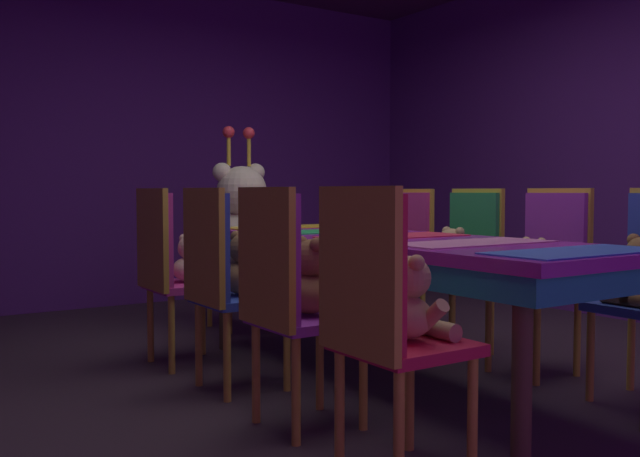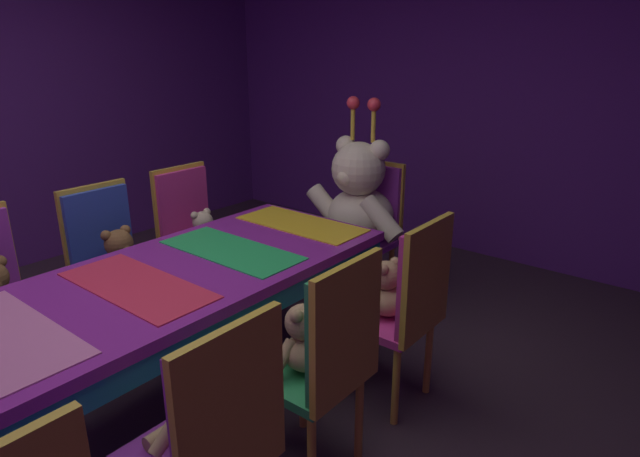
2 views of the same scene
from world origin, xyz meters
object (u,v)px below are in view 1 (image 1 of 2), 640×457
at_px(teddy_right_1, 531,266).
at_px(teddy_right_3, 387,249).
at_px(throne_chair, 232,243).
at_px(chair_left_0, 377,304).
at_px(chair_right_2, 468,253).
at_px(king_teddy_bear, 243,220).
at_px(teddy_left_0, 410,303).
at_px(chair_right_3, 403,246).
at_px(chair_left_1, 283,285).
at_px(teddy_left_3, 190,262).
at_px(chair_left_2, 219,269).
at_px(chair_right_1, 549,261).
at_px(teddy_left_2, 246,268).
at_px(teddy_left_1, 313,282).
at_px(teddy_right_2, 450,256).
at_px(banquet_table, 393,253).
at_px(chair_left_3, 166,259).

height_order(teddy_right_1, teddy_right_3, teddy_right_3).
bearing_deg(throne_chair, chair_left_0, -16.83).
bearing_deg(throne_chair, chair_right_2, 28.55).
distance_m(chair_right_2, king_teddy_bear, 1.59).
xyz_separation_m(teddy_left_0, king_teddy_bear, (0.69, 2.57, 0.18)).
bearing_deg(chair_right_3, teddy_right_3, -0.00).
distance_m(chair_left_1, teddy_left_3, 1.27).
distance_m(chair_left_2, teddy_left_3, 0.62).
bearing_deg(chair_right_1, teddy_left_2, -21.89).
relative_size(teddy_left_1, teddy_left_3, 1.21).
bearing_deg(king_teddy_bear, teddy_right_3, 43.06).
xyz_separation_m(teddy_left_2, chair_right_1, (1.51, -0.61, 0.00)).
xyz_separation_m(chair_left_2, teddy_right_2, (1.50, -0.02, -0.01)).
bearing_deg(chair_right_3, throne_chair, -47.53).
height_order(teddy_left_3, chair_right_1, chair_right_1).
bearing_deg(chair_left_0, throne_chair, 73.17).
bearing_deg(teddy_right_3, teddy_right_1, 90.32).
height_order(banquet_table, throne_chair, throne_chair).
xyz_separation_m(teddy_left_2, chair_right_3, (1.50, 0.59, 0.00)).
xyz_separation_m(teddy_left_0, teddy_right_1, (1.38, 0.64, -0.01)).
distance_m(chair_left_1, king_teddy_bear, 2.15).
height_order(teddy_right_2, teddy_right_3, teddy_right_2).
relative_size(chair_right_1, throne_chair, 1.00).
bearing_deg(chair_right_1, chair_left_3, -35.90).
height_order(teddy_left_1, teddy_right_1, teddy_left_1).
bearing_deg(teddy_right_1, teddy_right_2, -88.54).
bearing_deg(teddy_right_1, teddy_right_3, -89.68).
distance_m(teddy_right_1, chair_right_2, 0.60).
relative_size(banquet_table, teddy_right_2, 8.11).
distance_m(chair_left_1, chair_right_3, 2.08).
relative_size(teddy_left_0, chair_right_2, 0.32).
bearing_deg(teddy_right_1, banquet_table, -22.33).
height_order(teddy_right_2, king_teddy_bear, king_teddy_bear).
xyz_separation_m(chair_left_3, throne_chair, (0.84, 0.89, 0.00)).
distance_m(teddy_left_2, chair_right_3, 1.61).
distance_m(teddy_left_0, chair_right_1, 1.65).
bearing_deg(teddy_right_2, teddy_right_3, -90.78).
bearing_deg(teddy_right_2, chair_left_1, 22.35).
distance_m(teddy_left_1, king_teddy_bear, 2.10).
distance_m(banquet_table, king_teddy_bear, 1.65).
height_order(teddy_left_0, king_teddy_bear, king_teddy_bear).
height_order(chair_left_1, chair_right_3, same).
distance_m(banquet_table, teddy_right_2, 0.75).
relative_size(teddy_left_2, teddy_right_3, 1.08).
bearing_deg(teddy_right_3, chair_left_2, 21.32).
bearing_deg(banquet_table, throne_chair, 90.00).
distance_m(chair_left_3, teddy_right_3, 1.53).
relative_size(teddy_left_3, throne_chair, 0.29).
bearing_deg(teddy_right_2, teddy_left_3, -24.60).
relative_size(teddy_left_3, teddy_right_1, 1.00).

